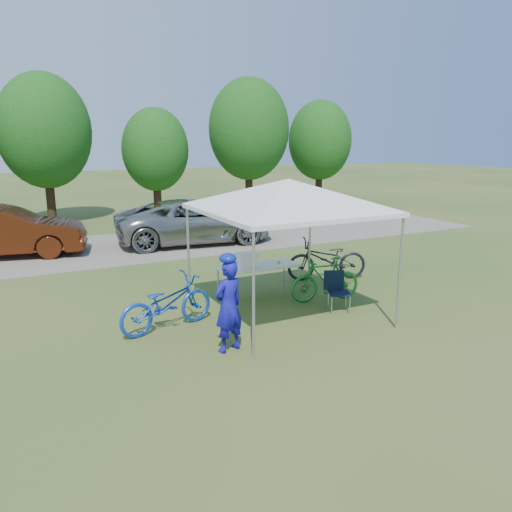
{
  "coord_description": "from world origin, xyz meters",
  "views": [
    {
      "loc": [
        -4.85,
        -8.13,
        3.46
      ],
      "look_at": [
        0.34,
        2.0,
        0.78
      ],
      "focal_mm": 35.0,
      "sensor_mm": 36.0,
      "label": 1
    }
  ],
  "objects_px": {
    "folding_table": "(259,267)",
    "folding_chair": "(337,287)",
    "cooler": "(247,260)",
    "sedan": "(4,232)",
    "bike_dark": "(327,259)",
    "bike_blue": "(167,303)",
    "minivan": "(195,221)",
    "bike_green": "(325,279)",
    "cyclist": "(228,306)"
  },
  "relations": [
    {
      "from": "folding_table",
      "to": "folding_chair",
      "type": "relative_size",
      "value": 2.18
    },
    {
      "from": "cooler",
      "to": "sedan",
      "type": "relative_size",
      "value": 0.09
    },
    {
      "from": "folding_chair",
      "to": "bike_dark",
      "type": "xyz_separation_m",
      "value": [
        1.14,
        1.96,
        0.05
      ]
    },
    {
      "from": "bike_blue",
      "to": "minivan",
      "type": "bearing_deg",
      "value": -38.14
    },
    {
      "from": "folding_chair",
      "to": "bike_green",
      "type": "bearing_deg",
      "value": 102.35
    },
    {
      "from": "minivan",
      "to": "bike_dark",
      "type": "bearing_deg",
      "value": -160.09
    },
    {
      "from": "sedan",
      "to": "folding_chair",
      "type": "bearing_deg",
      "value": -132.49
    },
    {
      "from": "bike_blue",
      "to": "bike_dark",
      "type": "height_order",
      "value": "bike_dark"
    },
    {
      "from": "bike_green",
      "to": "minivan",
      "type": "distance_m",
      "value": 7.16
    },
    {
      "from": "bike_dark",
      "to": "minivan",
      "type": "xyz_separation_m",
      "value": [
        -1.34,
        5.78,
        0.22
      ]
    },
    {
      "from": "cyclist",
      "to": "folding_chair",
      "type": "bearing_deg",
      "value": 179.8
    },
    {
      "from": "folding_table",
      "to": "bike_green",
      "type": "bearing_deg",
      "value": -36.55
    },
    {
      "from": "bike_green",
      "to": "minivan",
      "type": "height_order",
      "value": "minivan"
    },
    {
      "from": "folding_table",
      "to": "bike_dark",
      "type": "bearing_deg",
      "value": 12.59
    },
    {
      "from": "cyclist",
      "to": "bike_blue",
      "type": "height_order",
      "value": "cyclist"
    },
    {
      "from": "cooler",
      "to": "bike_dark",
      "type": "relative_size",
      "value": 0.22
    },
    {
      "from": "bike_blue",
      "to": "minivan",
      "type": "distance_m",
      "value": 7.9
    },
    {
      "from": "cyclist",
      "to": "bike_green",
      "type": "distance_m",
      "value": 3.31
    },
    {
      "from": "folding_chair",
      "to": "bike_blue",
      "type": "height_order",
      "value": "bike_blue"
    },
    {
      "from": "cyclist",
      "to": "minivan",
      "type": "relative_size",
      "value": 0.3
    },
    {
      "from": "bike_blue",
      "to": "minivan",
      "type": "relative_size",
      "value": 0.36
    },
    {
      "from": "minivan",
      "to": "cooler",
      "type": "bearing_deg",
      "value": 176.64
    },
    {
      "from": "cyclist",
      "to": "sedan",
      "type": "xyz_separation_m",
      "value": [
        -3.17,
        9.23,
        0.0
      ]
    },
    {
      "from": "bike_green",
      "to": "bike_blue",
      "type": "bearing_deg",
      "value": -80.24
    },
    {
      "from": "sedan",
      "to": "cooler",
      "type": "bearing_deg",
      "value": -134.03
    },
    {
      "from": "cooler",
      "to": "cyclist",
      "type": "height_order",
      "value": "cyclist"
    },
    {
      "from": "folding_chair",
      "to": "minivan",
      "type": "distance_m",
      "value": 7.76
    },
    {
      "from": "folding_table",
      "to": "minivan",
      "type": "distance_m",
      "value": 6.33
    },
    {
      "from": "bike_green",
      "to": "folding_table",
      "type": "bearing_deg",
      "value": -117.69
    },
    {
      "from": "folding_table",
      "to": "sedan",
      "type": "xyz_separation_m",
      "value": [
        -4.94,
        6.89,
        0.09
      ]
    },
    {
      "from": "cooler",
      "to": "bike_blue",
      "type": "distance_m",
      "value": 2.34
    },
    {
      "from": "bike_green",
      "to": "bike_dark",
      "type": "bearing_deg",
      "value": 152.36
    },
    {
      "from": "cooler",
      "to": "cyclist",
      "type": "bearing_deg",
      "value": -122.47
    },
    {
      "from": "folding_table",
      "to": "sedan",
      "type": "bearing_deg",
      "value": 125.65
    },
    {
      "from": "folding_chair",
      "to": "cyclist",
      "type": "xyz_separation_m",
      "value": [
        -2.82,
        -0.86,
        0.3
      ]
    },
    {
      "from": "folding_table",
      "to": "bike_blue",
      "type": "xyz_separation_m",
      "value": [
        -2.4,
        -0.93,
        -0.19
      ]
    },
    {
      "from": "folding_table",
      "to": "bike_green",
      "type": "xyz_separation_m",
      "value": [
        1.18,
        -0.87,
        -0.21
      ]
    },
    {
      "from": "bike_blue",
      "to": "bike_green",
      "type": "xyz_separation_m",
      "value": [
        3.57,
        0.06,
        -0.02
      ]
    },
    {
      "from": "cooler",
      "to": "bike_dark",
      "type": "bearing_deg",
      "value": 11.18
    },
    {
      "from": "bike_dark",
      "to": "minivan",
      "type": "bearing_deg",
      "value": -148.97
    },
    {
      "from": "bike_green",
      "to": "folding_chair",
      "type": "bearing_deg",
      "value": -3.53
    },
    {
      "from": "sedan",
      "to": "bike_dark",
      "type": "bearing_deg",
      "value": -120.01
    },
    {
      "from": "folding_chair",
      "to": "cooler",
      "type": "height_order",
      "value": "cooler"
    },
    {
      "from": "cyclist",
      "to": "minivan",
      "type": "height_order",
      "value": "cyclist"
    },
    {
      "from": "cyclist",
      "to": "bike_blue",
      "type": "xyz_separation_m",
      "value": [
        -0.62,
        1.41,
        -0.28
      ]
    },
    {
      "from": "bike_dark",
      "to": "sedan",
      "type": "height_order",
      "value": "sedan"
    },
    {
      "from": "bike_dark",
      "to": "folding_chair",
      "type": "bearing_deg",
      "value": -12.18
    },
    {
      "from": "cooler",
      "to": "bike_dark",
      "type": "xyz_separation_m",
      "value": [
        2.47,
        0.49,
        -0.36
      ]
    },
    {
      "from": "bike_blue",
      "to": "sedan",
      "type": "xyz_separation_m",
      "value": [
        -2.55,
        7.82,
        0.28
      ]
    },
    {
      "from": "sedan",
      "to": "bike_green",
      "type": "bearing_deg",
      "value": -129.83
    }
  ]
}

